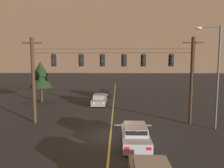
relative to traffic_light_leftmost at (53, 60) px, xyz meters
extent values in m
plane|color=#28282B|center=(5.33, -3.22, -5.85)|extent=(180.00, 180.00, 0.00)
cube|color=#D1C64C|center=(5.33, 6.02, -5.85)|extent=(0.14, 60.00, 0.01)
cube|color=silver|center=(7.23, -0.58, -5.85)|extent=(3.40, 0.36, 0.01)
cylinder|color=#38281C|center=(-1.91, 0.02, -1.90)|extent=(0.32, 0.32, 7.90)
cube|color=#38281C|center=(-1.91, 0.02, 1.55)|extent=(1.80, 0.12, 0.12)
cylinder|color=slate|center=(-1.91, 0.02, 1.20)|extent=(0.12, 0.12, 0.18)
cylinder|color=#38281C|center=(12.56, 0.02, -1.90)|extent=(0.32, 0.32, 7.90)
cube|color=#38281C|center=(12.56, 0.02, 1.55)|extent=(1.80, 0.12, 0.12)
cylinder|color=slate|center=(12.56, 0.02, 1.20)|extent=(0.12, 0.12, 0.18)
cylinder|color=black|center=(5.33, 0.02, 0.65)|extent=(14.47, 0.03, 0.03)
cylinder|color=black|center=(5.33, 0.02, 1.00)|extent=(14.47, 0.02, 0.02)
cylinder|color=black|center=(0.00, 0.02, 0.56)|extent=(0.04, 0.04, 0.18)
cube|color=black|center=(0.00, 0.02, -0.01)|extent=(0.32, 0.26, 0.96)
cube|color=black|center=(0.00, 0.16, -0.01)|extent=(0.48, 0.03, 1.12)
sphere|color=#380A0A|center=(0.00, -0.14, 0.28)|extent=(0.17, 0.17, 0.17)
cylinder|color=black|center=(0.00, -0.18, 0.33)|extent=(0.20, 0.10, 0.20)
sphere|color=orange|center=(0.00, -0.14, -0.01)|extent=(0.17, 0.17, 0.17)
cylinder|color=black|center=(0.00, -0.18, 0.04)|extent=(0.20, 0.10, 0.20)
sphere|color=black|center=(0.00, -0.14, -0.29)|extent=(0.17, 0.17, 0.17)
cylinder|color=black|center=(0.00, -0.18, -0.25)|extent=(0.20, 0.10, 0.20)
cylinder|color=black|center=(2.53, 0.02, 0.56)|extent=(0.04, 0.04, 0.18)
cube|color=black|center=(2.53, 0.02, -0.01)|extent=(0.32, 0.26, 0.96)
cube|color=black|center=(2.53, 0.16, -0.01)|extent=(0.48, 0.03, 1.12)
sphere|color=#380A0A|center=(2.53, -0.14, 0.28)|extent=(0.17, 0.17, 0.17)
cylinder|color=black|center=(2.53, -0.18, 0.33)|extent=(0.20, 0.10, 0.20)
sphere|color=orange|center=(2.53, -0.14, -0.01)|extent=(0.17, 0.17, 0.17)
cylinder|color=black|center=(2.53, -0.18, 0.04)|extent=(0.20, 0.10, 0.20)
sphere|color=black|center=(2.53, -0.14, -0.29)|extent=(0.17, 0.17, 0.17)
cylinder|color=black|center=(2.53, -0.18, -0.25)|extent=(0.20, 0.10, 0.20)
cylinder|color=black|center=(4.47, 0.02, 0.56)|extent=(0.04, 0.04, 0.18)
cube|color=black|center=(4.47, 0.02, -0.01)|extent=(0.32, 0.26, 0.96)
cube|color=black|center=(4.47, 0.16, -0.01)|extent=(0.48, 0.03, 1.12)
sphere|color=#380A0A|center=(4.47, -0.14, 0.28)|extent=(0.17, 0.17, 0.17)
cylinder|color=black|center=(4.47, -0.18, 0.33)|extent=(0.20, 0.10, 0.20)
sphere|color=orange|center=(4.47, -0.14, -0.01)|extent=(0.17, 0.17, 0.17)
cylinder|color=black|center=(4.47, -0.18, 0.04)|extent=(0.20, 0.10, 0.20)
sphere|color=black|center=(4.47, -0.14, -0.29)|extent=(0.17, 0.17, 0.17)
cylinder|color=black|center=(4.47, -0.18, -0.25)|extent=(0.20, 0.10, 0.20)
cylinder|color=black|center=(6.44, 0.02, 0.56)|extent=(0.04, 0.04, 0.18)
cube|color=black|center=(6.44, 0.02, -0.01)|extent=(0.32, 0.26, 0.96)
cube|color=black|center=(6.44, 0.16, -0.01)|extent=(0.48, 0.03, 1.12)
sphere|color=#380A0A|center=(6.44, -0.14, 0.28)|extent=(0.17, 0.17, 0.17)
cylinder|color=black|center=(6.44, -0.18, 0.33)|extent=(0.20, 0.10, 0.20)
sphere|color=orange|center=(6.44, -0.14, -0.01)|extent=(0.17, 0.17, 0.17)
cylinder|color=black|center=(6.44, -0.18, 0.04)|extent=(0.20, 0.10, 0.20)
sphere|color=black|center=(6.44, -0.14, -0.29)|extent=(0.17, 0.17, 0.17)
cylinder|color=black|center=(6.44, -0.18, -0.25)|extent=(0.20, 0.10, 0.20)
cylinder|color=black|center=(8.20, 0.02, 0.56)|extent=(0.04, 0.04, 0.18)
cube|color=black|center=(8.20, 0.02, -0.01)|extent=(0.32, 0.26, 0.96)
cube|color=black|center=(8.20, 0.16, -0.01)|extent=(0.48, 0.03, 1.12)
sphere|color=#380A0A|center=(8.20, -0.14, 0.28)|extent=(0.17, 0.17, 0.17)
cylinder|color=black|center=(8.20, -0.18, 0.33)|extent=(0.20, 0.10, 0.20)
sphere|color=orange|center=(8.20, -0.14, -0.01)|extent=(0.17, 0.17, 0.17)
cylinder|color=black|center=(8.20, -0.18, 0.04)|extent=(0.20, 0.10, 0.20)
sphere|color=black|center=(8.20, -0.14, -0.29)|extent=(0.17, 0.17, 0.17)
cylinder|color=black|center=(8.20, -0.18, -0.25)|extent=(0.20, 0.10, 0.20)
cylinder|color=black|center=(10.71, 0.02, 0.56)|extent=(0.04, 0.04, 0.18)
cube|color=black|center=(10.71, 0.02, -0.01)|extent=(0.32, 0.26, 0.96)
cube|color=black|center=(10.71, 0.16, -0.01)|extent=(0.48, 0.03, 1.12)
sphere|color=#380A0A|center=(10.71, -0.14, 0.28)|extent=(0.17, 0.17, 0.17)
cylinder|color=black|center=(10.71, -0.18, 0.33)|extent=(0.20, 0.10, 0.20)
sphere|color=orange|center=(10.71, -0.14, -0.01)|extent=(0.17, 0.17, 0.17)
cylinder|color=black|center=(10.71, -0.18, 0.04)|extent=(0.20, 0.10, 0.20)
sphere|color=black|center=(10.71, -0.14, -0.29)|extent=(0.17, 0.17, 0.17)
cylinder|color=black|center=(10.71, -0.18, -0.25)|extent=(0.20, 0.10, 0.20)
cube|color=#A5A5AD|center=(7.09, -4.81, -5.34)|extent=(1.80, 4.30, 0.68)
cube|color=#A5A5AD|center=(7.09, -4.93, -4.73)|extent=(1.51, 2.15, 0.54)
cube|color=black|center=(7.09, -4.00, -4.73)|extent=(1.40, 0.21, 0.48)
cube|color=black|center=(7.09, -6.00, -4.73)|extent=(1.37, 0.18, 0.46)
cylinder|color=black|center=(6.30, -3.48, -5.53)|extent=(0.22, 0.64, 0.64)
cylinder|color=black|center=(7.88, -3.48, -5.53)|extent=(0.22, 0.64, 0.64)
cylinder|color=black|center=(6.30, -6.15, -5.53)|extent=(0.22, 0.64, 0.64)
cylinder|color=black|center=(7.88, -6.15, -5.53)|extent=(0.22, 0.64, 0.64)
cube|color=red|center=(6.44, -6.98, -5.24)|extent=(0.28, 0.03, 0.18)
cube|color=red|center=(7.74, -6.98, -5.24)|extent=(0.28, 0.03, 0.18)
cube|color=red|center=(7.09, -6.10, -4.50)|extent=(0.24, 0.04, 0.06)
cube|color=gray|center=(3.44, 8.39, -5.34)|extent=(1.80, 4.30, 0.68)
cube|color=gray|center=(3.44, 8.51, -4.73)|extent=(1.51, 2.15, 0.54)
cube|color=black|center=(3.44, 7.57, -4.73)|extent=(1.40, 0.21, 0.48)
cube|color=black|center=(3.44, 9.57, -4.73)|extent=(1.37, 0.18, 0.46)
cylinder|color=black|center=(4.23, 7.06, -5.53)|extent=(0.22, 0.64, 0.64)
cylinder|color=black|center=(2.65, 7.06, -5.53)|extent=(0.22, 0.64, 0.64)
cylinder|color=black|center=(4.23, 9.72, -5.53)|extent=(0.22, 0.64, 0.64)
cylinder|color=black|center=(2.65, 9.72, -5.53)|extent=(0.22, 0.64, 0.64)
sphere|color=white|center=(4.00, 6.22, -5.28)|extent=(0.20, 0.20, 0.20)
sphere|color=white|center=(2.88, 6.22, -5.28)|extent=(0.20, 0.20, 0.20)
cube|color=black|center=(3.65, 15.28, -5.34)|extent=(1.80, 4.30, 0.68)
cube|color=black|center=(3.65, 15.40, -4.73)|extent=(1.51, 2.15, 0.54)
cube|color=black|center=(3.65, 14.46, -4.73)|extent=(1.40, 0.21, 0.48)
cube|color=black|center=(3.65, 16.46, -4.73)|extent=(1.37, 0.18, 0.46)
cylinder|color=black|center=(4.44, 13.95, -5.53)|extent=(0.22, 0.64, 0.64)
cylinder|color=black|center=(2.86, 13.95, -5.53)|extent=(0.22, 0.64, 0.64)
cylinder|color=black|center=(4.44, 16.61, -5.53)|extent=(0.22, 0.64, 0.64)
cylinder|color=black|center=(2.86, 16.61, -5.53)|extent=(0.22, 0.64, 0.64)
sphere|color=white|center=(4.21, 13.11, -5.28)|extent=(0.20, 0.20, 0.20)
sphere|color=white|center=(3.09, 13.11, -5.28)|extent=(0.20, 0.20, 0.20)
cube|color=black|center=(7.35, -9.60, -4.73)|extent=(1.40, 0.21, 0.48)
cylinder|color=#4C4F54|center=(14.18, -1.43, -1.53)|extent=(0.16, 0.16, 8.64)
cylinder|color=#4C4F54|center=(13.28, -1.43, 2.67)|extent=(1.80, 0.10, 0.10)
ellipsoid|color=beige|center=(12.43, -1.43, 2.57)|extent=(0.56, 0.30, 0.22)
cylinder|color=#332316|center=(-4.99, 9.99, -4.69)|extent=(0.36, 0.36, 2.33)
cone|color=black|center=(-4.99, 9.99, -2.47)|extent=(3.22, 3.22, 2.58)
cone|color=black|center=(-4.99, 9.99, -1.11)|extent=(2.25, 2.25, 2.09)
camera|label=1|loc=(5.86, -18.60, -0.16)|focal=32.87mm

